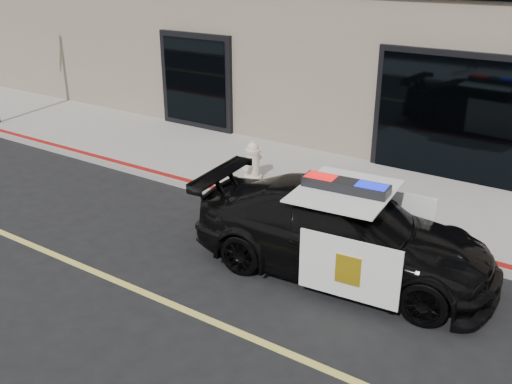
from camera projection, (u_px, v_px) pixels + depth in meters
The scene contains 4 objects.
ground at pixel (348, 379), 6.80m from camera, with size 120.00×120.00×0.00m, color black.
sidewalk_n at pixel (469, 218), 10.78m from camera, with size 60.00×3.50×0.15m, color gray.
police_car at pixel (343, 232), 8.85m from camera, with size 2.83×5.11×1.55m.
fire_hydrant at pixel (252, 162), 12.26m from camera, with size 0.39×0.54×0.86m.
Camera 1 is at (2.12, -5.10, 4.68)m, focal length 40.00 mm.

